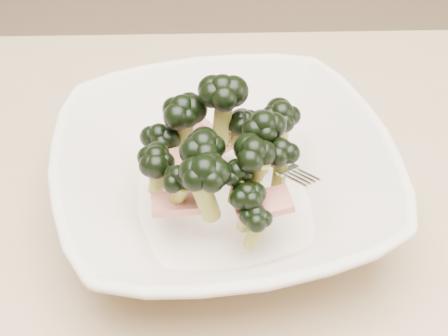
# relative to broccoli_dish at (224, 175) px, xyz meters

# --- Properties ---
(broccoli_dish) EXTENTS (0.35, 0.35, 0.13)m
(broccoli_dish) POSITION_rel_broccoli_dish_xyz_m (0.00, 0.00, 0.00)
(broccoli_dish) COLOR beige
(broccoli_dish) RESTS_ON dining_table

